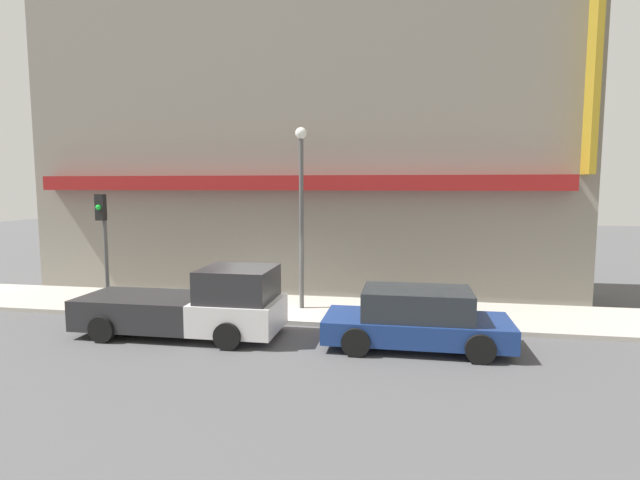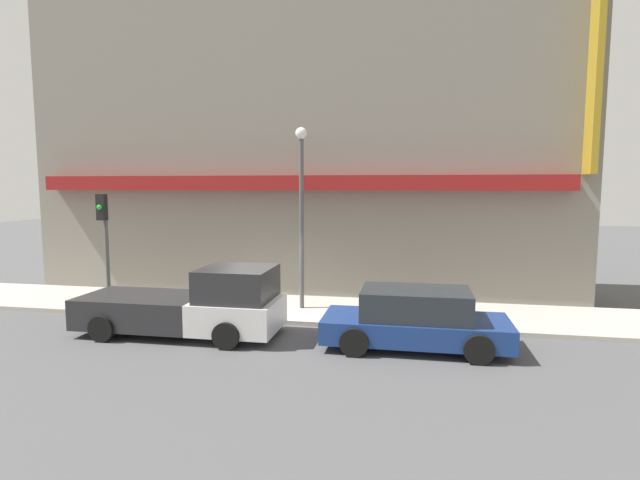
# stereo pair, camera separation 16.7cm
# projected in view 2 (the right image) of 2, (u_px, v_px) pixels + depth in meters

# --- Properties ---
(ground_plane) EXTENTS (80.00, 80.00, 0.00)m
(ground_plane) POSITION_uv_depth(u_px,v_px,m) (264.00, 324.00, 14.41)
(ground_plane) COLOR #4C4C4F
(sidewalk) EXTENTS (36.00, 3.32, 0.13)m
(sidewalk) POSITION_uv_depth(u_px,v_px,m) (279.00, 308.00, 16.02)
(sidewalk) COLOR #ADA89E
(sidewalk) RESTS_ON ground
(building) EXTENTS (19.80, 3.80, 11.41)m
(building) POSITION_uv_depth(u_px,v_px,m) (300.00, 139.00, 18.48)
(building) COLOR gray
(building) RESTS_ON ground
(pickup_truck) EXTENTS (5.41, 2.19, 1.86)m
(pickup_truck) POSITION_uv_depth(u_px,v_px,m) (194.00, 305.00, 13.29)
(pickup_truck) COLOR silver
(pickup_truck) RESTS_ON ground
(parked_car) EXTENTS (4.52, 2.06, 1.46)m
(parked_car) POSITION_uv_depth(u_px,v_px,m) (415.00, 319.00, 12.25)
(parked_car) COLOR navy
(parked_car) RESTS_ON ground
(fire_hydrant) EXTENTS (0.20, 0.20, 0.59)m
(fire_hydrant) POSITION_uv_depth(u_px,v_px,m) (437.00, 311.00, 14.25)
(fire_hydrant) COLOR red
(fire_hydrant) RESTS_ON sidewalk
(street_lamp) EXTENTS (0.36, 0.36, 5.62)m
(street_lamp) POSITION_uv_depth(u_px,v_px,m) (301.00, 197.00, 15.40)
(street_lamp) COLOR #4C4C4C
(street_lamp) RESTS_ON sidewalk
(traffic_light) EXTENTS (0.28, 0.42, 3.60)m
(traffic_light) POSITION_uv_depth(u_px,v_px,m) (104.00, 230.00, 15.36)
(traffic_light) COLOR #4C4C4C
(traffic_light) RESTS_ON sidewalk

